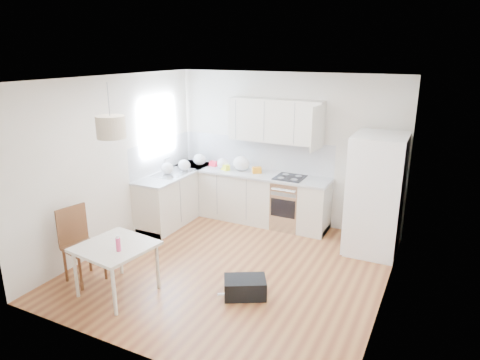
% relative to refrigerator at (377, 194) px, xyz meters
% --- Properties ---
extents(floor, '(4.20, 4.20, 0.00)m').
position_rel_refrigerator_xyz_m(floor, '(-1.72, -1.54, -0.93)').
color(floor, brown).
rests_on(floor, ground).
extents(ceiling, '(4.20, 4.20, 0.00)m').
position_rel_refrigerator_xyz_m(ceiling, '(-1.72, -1.54, 1.77)').
color(ceiling, white).
rests_on(ceiling, wall_back).
extents(wall_back, '(4.20, 0.00, 4.20)m').
position_rel_refrigerator_xyz_m(wall_back, '(-1.72, 0.56, 0.42)').
color(wall_back, beige).
rests_on(wall_back, floor).
extents(wall_left, '(0.00, 4.20, 4.20)m').
position_rel_refrigerator_xyz_m(wall_left, '(-3.82, -1.54, 0.42)').
color(wall_left, beige).
rests_on(wall_left, floor).
extents(wall_right, '(0.00, 4.20, 4.20)m').
position_rel_refrigerator_xyz_m(wall_right, '(0.38, -1.54, 0.42)').
color(wall_right, beige).
rests_on(wall_right, floor).
extents(window_glassblock, '(0.02, 1.00, 1.00)m').
position_rel_refrigerator_xyz_m(window_glassblock, '(-3.81, -0.39, 0.82)').
color(window_glassblock, '#BFE0F9').
rests_on(window_glassblock, wall_left).
extents(cabinets_back, '(3.00, 0.60, 0.88)m').
position_rel_refrigerator_xyz_m(cabinets_back, '(-2.32, 0.26, -0.49)').
color(cabinets_back, beige).
rests_on(cabinets_back, floor).
extents(cabinets_left, '(0.60, 1.80, 0.88)m').
position_rel_refrigerator_xyz_m(cabinets_left, '(-3.52, -0.34, -0.49)').
color(cabinets_left, beige).
rests_on(cabinets_left, floor).
extents(counter_back, '(3.02, 0.64, 0.04)m').
position_rel_refrigerator_xyz_m(counter_back, '(-2.32, 0.26, -0.03)').
color(counter_back, '#A4A7A9').
rests_on(counter_back, cabinets_back).
extents(counter_left, '(0.64, 1.82, 0.04)m').
position_rel_refrigerator_xyz_m(counter_left, '(-3.52, -0.34, -0.03)').
color(counter_left, '#A4A7A9').
rests_on(counter_left, cabinets_left).
extents(backsplash_back, '(3.00, 0.01, 0.58)m').
position_rel_refrigerator_xyz_m(backsplash_back, '(-2.32, 0.56, 0.28)').
color(backsplash_back, silver).
rests_on(backsplash_back, wall_back).
extents(backsplash_left, '(0.01, 1.80, 0.58)m').
position_rel_refrigerator_xyz_m(backsplash_left, '(-3.81, -0.34, 0.28)').
color(backsplash_left, silver).
rests_on(backsplash_left, wall_left).
extents(upper_cabinets, '(1.70, 0.32, 0.75)m').
position_rel_refrigerator_xyz_m(upper_cabinets, '(-1.87, 0.40, 0.95)').
color(upper_cabinets, beige).
rests_on(upper_cabinets, wall_back).
extents(range_oven, '(0.50, 0.61, 0.88)m').
position_rel_refrigerator_xyz_m(range_oven, '(-1.52, 0.26, -0.49)').
color(range_oven, '#BBBDC0').
rests_on(range_oven, floor).
extents(sink, '(0.50, 0.80, 0.16)m').
position_rel_refrigerator_xyz_m(sink, '(-3.52, -0.39, -0.01)').
color(sink, '#BBBDC0').
rests_on(sink, counter_left).
extents(refrigerator, '(0.90, 0.94, 1.86)m').
position_rel_refrigerator_xyz_m(refrigerator, '(0.00, 0.00, 0.00)').
color(refrigerator, white).
rests_on(refrigerator, floor).
extents(dining_table, '(0.96, 0.96, 0.68)m').
position_rel_refrigerator_xyz_m(dining_table, '(-2.74, -2.80, -0.32)').
color(dining_table, beige).
rests_on(dining_table, floor).
extents(dining_chair, '(0.52, 0.52, 1.04)m').
position_rel_refrigerator_xyz_m(dining_chair, '(-3.36, -2.76, -0.41)').
color(dining_chair, '#482E15').
rests_on(dining_chair, floor).
extents(drink_bottle, '(0.08, 0.08, 0.21)m').
position_rel_refrigerator_xyz_m(drink_bottle, '(-2.59, -2.90, -0.15)').
color(drink_bottle, '#DE3D6E').
rests_on(drink_bottle, dining_table).
extents(gym_bag, '(0.64, 0.57, 0.25)m').
position_rel_refrigerator_xyz_m(gym_bag, '(-1.22, -2.14, -0.80)').
color(gym_bag, black).
rests_on(gym_bag, floor).
extents(pendant_lamp, '(0.39, 0.39, 0.27)m').
position_rel_refrigerator_xyz_m(pendant_lamp, '(-2.73, -2.70, 1.25)').
color(pendant_lamp, '#C4AF96').
rests_on(pendant_lamp, ceiling).
extents(grocery_bag_a, '(0.25, 0.21, 0.22)m').
position_rel_refrigerator_xyz_m(grocery_bag_a, '(-3.37, 0.28, 0.10)').
color(grocery_bag_a, white).
rests_on(grocery_bag_a, counter_back).
extents(grocery_bag_b, '(0.22, 0.19, 0.20)m').
position_rel_refrigerator_xyz_m(grocery_bag_b, '(-2.84, 0.25, 0.09)').
color(grocery_bag_b, white).
rests_on(grocery_bag_b, counter_back).
extents(grocery_bag_c, '(0.31, 0.26, 0.28)m').
position_rel_refrigerator_xyz_m(grocery_bag_c, '(-2.48, 0.29, 0.13)').
color(grocery_bag_c, white).
rests_on(grocery_bag_c, counter_back).
extents(grocery_bag_d, '(0.23, 0.20, 0.21)m').
position_rel_refrigerator_xyz_m(grocery_bag_d, '(-3.43, -0.17, 0.10)').
color(grocery_bag_d, white).
rests_on(grocery_bag_d, counter_back).
extents(grocery_bag_e, '(0.23, 0.20, 0.21)m').
position_rel_refrigerator_xyz_m(grocery_bag_e, '(-3.57, -0.49, 0.10)').
color(grocery_bag_e, white).
rests_on(grocery_bag_e, counter_left).
extents(snack_orange, '(0.19, 0.18, 0.11)m').
position_rel_refrigerator_xyz_m(snack_orange, '(-2.16, 0.27, 0.05)').
color(snack_orange, orange).
rests_on(snack_orange, counter_back).
extents(snack_yellow, '(0.18, 0.15, 0.10)m').
position_rel_refrigerator_xyz_m(snack_yellow, '(-2.76, 0.19, 0.04)').
color(snack_yellow, yellow).
rests_on(snack_yellow, counter_back).
extents(snack_red, '(0.15, 0.10, 0.10)m').
position_rel_refrigerator_xyz_m(snack_red, '(-3.10, 0.34, 0.04)').
color(snack_red, red).
rests_on(snack_red, counter_back).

